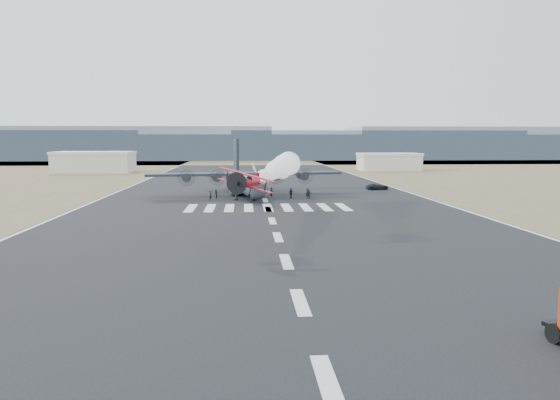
{
  "coord_description": "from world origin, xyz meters",
  "views": [
    {
      "loc": [
        -3.62,
        -34.86,
        10.71
      ],
      "look_at": [
        0.29,
        24.9,
        4.0
      ],
      "focal_mm": 35.0,
      "sensor_mm": 36.0,
      "label": 1
    }
  ],
  "objects": [
    {
      "name": "crew_c",
      "position": [
        -2.66,
        66.57,
        0.85
      ],
      "size": [
        0.92,
        1.21,
        1.7
      ],
      "primitive_type": "imported",
      "rotation": [
        0.0,
        0.0,
        5.14
      ],
      "color": "black",
      "rests_on": "ground"
    },
    {
      "name": "ridge_seg_f",
      "position": [
        130.0,
        260.0,
        8.5
      ],
      "size": [
        150.0,
        50.0,
        17.0
      ],
      "primitive_type": "cube",
      "color": "slate",
      "rests_on": "ground"
    },
    {
      "name": "crew_b",
      "position": [
        -8.78,
        63.42,
        0.81
      ],
      "size": [
        0.63,
        0.87,
        1.62
      ],
      "primitive_type": "imported",
      "rotation": [
        0.0,
        0.0,
        4.91
      ],
      "color": "black",
      "rests_on": "ground"
    },
    {
      "name": "crew_a",
      "position": [
        -9.57,
        60.92,
        0.85
      ],
      "size": [
        0.72,
        0.77,
        1.7
      ],
      "primitive_type": "imported",
      "rotation": [
        0.0,
        0.0,
        1.15
      ],
      "color": "black",
      "rests_on": "ground"
    },
    {
      "name": "ridge_seg_b",
      "position": [
        -130.0,
        260.0,
        7.5
      ],
      "size": [
        150.0,
        50.0,
        15.0
      ],
      "primitive_type": "cube",
      "color": "slate",
      "rests_on": "ground"
    },
    {
      "name": "transport_aircraft",
      "position": [
        -3.72,
        70.16,
        2.77
      ],
      "size": [
        37.16,
        30.48,
        10.73
      ],
      "rotation": [
        0.0,
        0.0,
        0.15
      ],
      "color": "black",
      "rests_on": "ground"
    },
    {
      "name": "crew_g",
      "position": [
        8.02,
        64.93,
        0.86
      ],
      "size": [
        0.67,
        0.57,
        1.71
      ],
      "primitive_type": "imported",
      "rotation": [
        0.0,
        0.0,
        3.23
      ],
      "color": "black",
      "rests_on": "ground"
    },
    {
      "name": "ridge_seg_c",
      "position": [
        -65.0,
        260.0,
        8.5
      ],
      "size": [
        150.0,
        50.0,
        17.0
      ],
      "primitive_type": "cube",
      "color": "slate",
      "rests_on": "ground"
    },
    {
      "name": "ground",
      "position": [
        0.0,
        0.0,
        0.0
      ],
      "size": [
        500.0,
        500.0,
        0.0
      ],
      "primitive_type": "plane",
      "color": "black",
      "rests_on": "ground"
    },
    {
      "name": "aerobatic_biplane",
      "position": [
        -3.36,
        20.73,
        6.34
      ],
      "size": [
        6.09,
        5.68,
        3.0
      ],
      "rotation": [
        0.0,
        0.23,
        -0.21
      ],
      "color": "red"
    },
    {
      "name": "hangar_left",
      "position": [
        -52.0,
        145.0,
        3.41
      ],
      "size": [
        24.5,
        14.5,
        6.7
      ],
      "color": "#B3AD9F",
      "rests_on": "ground"
    },
    {
      "name": "ridge_seg_e",
      "position": [
        65.0,
        260.0,
        7.5
      ],
      "size": [
        150.0,
        50.0,
        15.0
      ],
      "primitive_type": "cube",
      "color": "slate",
      "rests_on": "ground"
    },
    {
      "name": "smoke_trail",
      "position": [
        2.19,
        47.27,
        6.58
      ],
      "size": [
        8.62,
        32.57,
        3.87
      ],
      "rotation": [
        0.0,
        0.0,
        -0.21
      ],
      "color": "white"
    },
    {
      "name": "runway_markings",
      "position": [
        0.0,
        60.0,
        0.01
      ],
      "size": [
        60.0,
        260.0,
        0.01
      ],
      "primitive_type": null,
      "color": "silver",
      "rests_on": "ground"
    },
    {
      "name": "scrub_far",
      "position": [
        0.0,
        230.0,
        0.0
      ],
      "size": [
        500.0,
        80.0,
        0.0
      ],
      "primitive_type": "cube",
      "color": "brown",
      "rests_on": "ground"
    },
    {
      "name": "crew_h",
      "position": [
        1.44,
        65.47,
        0.89
      ],
      "size": [
        1.02,
        0.94,
        1.78
      ],
      "primitive_type": "imported",
      "rotation": [
        0.0,
        0.0,
        0.62
      ],
      "color": "black",
      "rests_on": "ground"
    },
    {
      "name": "support_vehicle",
      "position": [
        24.64,
        78.99,
        0.66
      ],
      "size": [
        5.07,
        3.03,
        1.32
      ],
      "primitive_type": "imported",
      "rotation": [
        0.0,
        0.0,
        1.76
      ],
      "color": "black",
      "rests_on": "ground"
    },
    {
      "name": "ridge_seg_d",
      "position": [
        0.0,
        260.0,
        6.5
      ],
      "size": [
        150.0,
        50.0,
        13.0
      ],
      "primitive_type": "cube",
      "color": "slate",
      "rests_on": "ground"
    },
    {
      "name": "crew_e",
      "position": [
        -5.1,
        60.69,
        0.94
      ],
      "size": [
        1.06,
        0.88,
        1.87
      ],
      "primitive_type": "imported",
      "rotation": [
        0.0,
        0.0,
        2.73
      ],
      "color": "black",
      "rests_on": "ground"
    },
    {
      "name": "crew_f",
      "position": [
        7.97,
        62.66,
        0.82
      ],
      "size": [
        1.6,
        1.0,
        1.65
      ],
      "primitive_type": "imported",
      "rotation": [
        0.0,
        0.0,
        0.36
      ],
      "color": "black",
      "rests_on": "ground"
    },
    {
      "name": "hangar_right",
      "position": [
        46.0,
        150.0,
        3.01
      ],
      "size": [
        20.5,
        12.5,
        5.9
      ],
      "color": "#B3AD9F",
      "rests_on": "ground"
    },
    {
      "name": "crew_d",
      "position": [
        4.83,
        63.66,
        0.94
      ],
      "size": [
        1.19,
        1.15,
        1.87
      ],
      "primitive_type": "imported",
      "rotation": [
        0.0,
        0.0,
        3.88
      ],
      "color": "black",
      "rests_on": "ground"
    }
  ]
}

